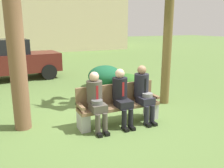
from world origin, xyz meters
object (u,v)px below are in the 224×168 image
at_px(park_bench, 118,105).
at_px(seated_man_left, 96,98).
at_px(seated_man_right, 143,91).
at_px(shrub_mid_lawn, 105,76).
at_px(parked_car_near, 10,60).
at_px(shrub_near_bench, 126,82).
at_px(seated_man_middle, 122,94).

distance_m(park_bench, seated_man_left, 0.67).
xyz_separation_m(seated_man_right, shrub_mid_lawn, (0.48, 3.41, -0.34)).
bearing_deg(parked_car_near, seated_man_right, -66.59).
distance_m(park_bench, shrub_near_bench, 2.86).
relative_size(park_bench, seated_man_right, 1.47).
relative_size(park_bench, seated_man_middle, 1.51).
bearing_deg(seated_man_right, seated_man_left, -179.73).
distance_m(park_bench, shrub_mid_lawn, 3.45).
distance_m(park_bench, parked_car_near, 6.33).
relative_size(shrub_near_bench, shrub_mid_lawn, 0.76).
height_order(seated_man_middle, parked_car_near, parked_car_near).
height_order(shrub_mid_lawn, parked_car_near, parked_car_near).
bearing_deg(parked_car_near, seated_man_left, -76.59).
height_order(seated_man_left, seated_man_middle, seated_man_middle).
relative_size(shrub_mid_lawn, parked_car_near, 0.31).
relative_size(park_bench, shrub_near_bench, 2.03).
xyz_separation_m(seated_man_middle, parked_car_near, (-2.07, 6.10, 0.12)).
distance_m(seated_man_left, shrub_mid_lawn, 3.81).
xyz_separation_m(seated_man_left, shrub_near_bench, (2.12, 2.56, -0.41)).
xyz_separation_m(park_bench, seated_man_right, (0.59, -0.13, 0.31)).
height_order(park_bench, seated_man_middle, seated_man_middle).
height_order(seated_man_right, shrub_mid_lawn, seated_man_right).
bearing_deg(seated_man_right, shrub_mid_lawn, 81.97).
bearing_deg(shrub_near_bench, shrub_mid_lawn, 117.74).
height_order(seated_man_left, shrub_mid_lawn, seated_man_left).
height_order(seated_man_right, shrub_near_bench, seated_man_right).
bearing_deg(shrub_near_bench, parked_car_near, 135.19).
bearing_deg(shrub_mid_lawn, park_bench, -108.07).
distance_m(seated_man_left, seated_man_middle, 0.61).
xyz_separation_m(seated_man_left, shrub_mid_lawn, (1.67, 3.42, -0.31)).
bearing_deg(shrub_mid_lawn, seated_man_left, -116.01).
bearing_deg(parked_car_near, park_bench, -71.04).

